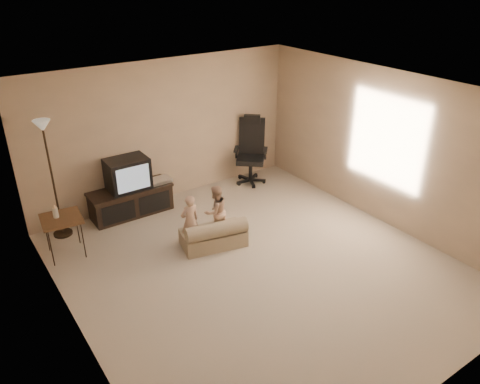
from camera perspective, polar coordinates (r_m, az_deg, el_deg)
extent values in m
plane|color=#BEAC97|center=(6.79, 2.18, -9.03)|extent=(5.50, 5.50, 0.00)
plane|color=silver|center=(5.72, 2.62, 11.87)|extent=(5.50, 5.50, 0.00)
plane|color=tan|center=(8.34, -9.14, 7.29)|extent=(5.00, 0.00, 5.00)
plane|color=tan|center=(4.60, 23.88, -11.87)|extent=(5.00, 0.00, 5.00)
plane|color=tan|center=(5.22, -20.28, -6.35)|extent=(0.00, 5.50, 5.50)
plane|color=tan|center=(7.80, 17.28, 5.06)|extent=(0.00, 5.50, 5.50)
cube|color=black|center=(8.22, -13.11, -1.24)|extent=(1.36, 0.49, 0.44)
cube|color=black|center=(8.11, -13.29, 0.31)|extent=(1.40, 0.53, 0.04)
cube|color=black|center=(7.92, -14.56, -2.49)|extent=(0.56, 0.02, 0.33)
cube|color=black|center=(8.11, -10.38, -1.29)|extent=(0.56, 0.02, 0.33)
cube|color=black|center=(8.01, -13.55, 2.19)|extent=(0.68, 0.49, 0.53)
cube|color=silver|center=(7.79, -12.87, 1.59)|extent=(0.56, 0.01, 0.41)
cube|color=silver|center=(8.22, -9.78, 1.41)|extent=(0.39, 0.27, 0.06)
cylinder|color=black|center=(9.13, 1.29, 2.65)|extent=(0.07, 0.07, 0.41)
cube|color=black|center=(9.04, 1.31, 4.03)|extent=(0.73, 0.73, 0.09)
cube|color=black|center=(9.13, 1.47, 6.84)|extent=(0.49, 0.46, 0.73)
cube|color=black|center=(9.02, 1.49, 8.88)|extent=(0.30, 0.28, 0.17)
cube|color=black|center=(8.99, -0.46, 5.26)|extent=(0.24, 0.27, 0.04)
cube|color=black|center=(8.95, 3.11, 5.11)|extent=(0.24, 0.27, 0.04)
cube|color=brown|center=(7.20, -20.97, -3.07)|extent=(0.61, 0.61, 0.03)
cylinder|color=#302215|center=(7.14, -22.04, -6.33)|extent=(0.02, 0.02, 0.61)
cylinder|color=#302215|center=(7.18, -18.56, -5.56)|extent=(0.02, 0.02, 0.61)
cylinder|color=#302215|center=(7.53, -22.53, -4.68)|extent=(0.02, 0.02, 0.61)
cylinder|color=#302215|center=(7.56, -19.23, -3.95)|extent=(0.02, 0.02, 0.61)
cylinder|color=beige|center=(7.20, -21.57, -2.35)|extent=(0.08, 0.08, 0.16)
cone|color=beige|center=(7.15, -21.71, -1.61)|extent=(0.06, 0.06, 0.06)
cylinder|color=#302215|center=(8.02, -20.75, -4.73)|extent=(0.29, 0.29, 0.03)
cylinder|color=#302215|center=(7.63, -21.80, 1.02)|extent=(0.03, 0.03, 1.79)
cone|color=beige|center=(7.32, -22.98, 7.44)|extent=(0.25, 0.25, 0.17)
cube|color=tan|center=(7.21, -3.28, -5.55)|extent=(1.05, 0.71, 0.25)
cylinder|color=tan|center=(6.95, -2.87, -4.62)|extent=(0.97, 0.43, 0.23)
imported|color=tan|center=(7.07, -6.13, -3.53)|extent=(0.32, 0.24, 0.84)
imported|color=tan|center=(7.30, -2.97, -2.34)|extent=(0.43, 0.26, 0.86)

